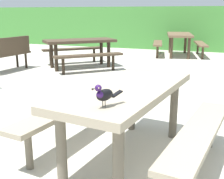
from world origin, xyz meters
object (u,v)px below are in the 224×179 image
(bird_grackle, at_px, (104,94))
(picnic_table_mid_right, at_px, (179,39))
(park_bench_side, at_px, (7,52))
(picnic_table_foreground, at_px, (127,105))
(picnic_table_mid_left, at_px, (80,47))

(bird_grackle, xyz_separation_m, picnic_table_mid_right, (-0.67, 8.07, -0.29))
(park_bench_side, bearing_deg, bird_grackle, -42.29)
(picnic_table_mid_right, xyz_separation_m, park_bench_side, (-3.51, -4.26, -0.07))
(picnic_table_foreground, relative_size, bird_grackle, 7.18)
(bird_grackle, bearing_deg, park_bench_side, 137.71)
(picnic_table_mid_right, bearing_deg, bird_grackle, -85.23)
(picnic_table_mid_right, bearing_deg, park_bench_side, -129.52)
(picnic_table_mid_right, relative_size, park_bench_side, 1.41)
(park_bench_side, bearing_deg, picnic_table_mid_right, 50.48)
(bird_grackle, relative_size, picnic_table_mid_right, 0.13)
(picnic_table_mid_left, height_order, picnic_table_mid_right, same)
(bird_grackle, relative_size, park_bench_side, 0.18)
(picnic_table_foreground, height_order, picnic_table_mid_right, same)
(bird_grackle, height_order, picnic_table_mid_right, bird_grackle)
(bird_grackle, xyz_separation_m, park_bench_side, (-4.19, 3.81, -0.35))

